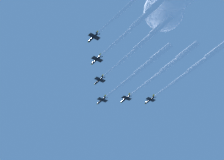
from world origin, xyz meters
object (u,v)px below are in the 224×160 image
jet_port_inner (145,41)px  jet_lead (145,66)px  jet_starboard_inner (171,64)px  jet_port_mid (141,19)px  jet_starboard_mid (199,63)px

jet_port_inner → jet_lead: bearing=164.8°
jet_starboard_inner → jet_port_mid: jet_starboard_inner is taller
jet_port_inner → jet_starboard_mid: jet_port_inner is taller
jet_port_inner → jet_port_mid: 15.12m
jet_lead → jet_port_mid: 33.15m
jet_port_inner → jet_starboard_inner: bearing=123.5°
jet_port_mid → jet_starboard_mid: bearing=117.7°
jet_port_inner → jet_starboard_mid: (-9.44, 38.56, -0.50)m
jet_port_inner → jet_starboard_mid: bearing=103.8°
jet_port_inner → jet_starboard_inner: jet_starboard_inner is taller
jet_port_inner → jet_port_mid: size_ratio=1.05×
jet_port_inner → jet_starboard_inner: 25.58m
jet_port_inner → jet_starboard_mid: size_ratio=0.99×
jet_lead → jet_starboard_inner: 17.05m
jet_lead → jet_port_inner: jet_port_inner is taller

